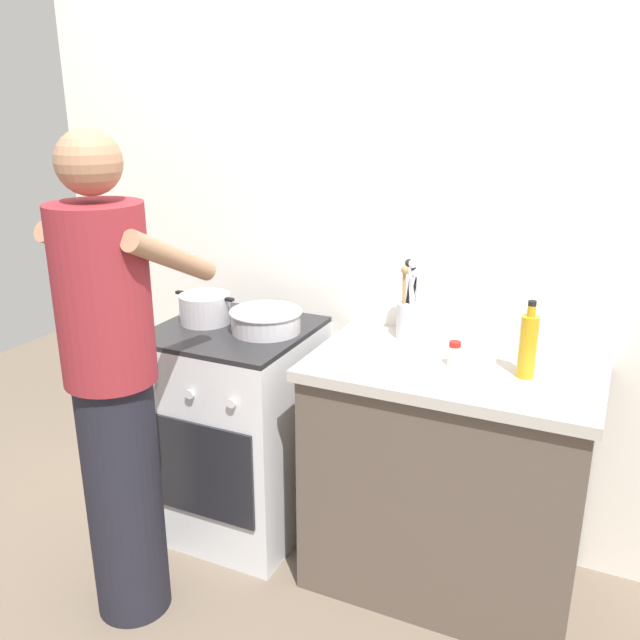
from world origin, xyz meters
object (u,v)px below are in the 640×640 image
(oil_bottle, at_px, (528,345))
(stove_range, at_px, (237,429))
(mixing_bowl, at_px, (266,320))
(utensil_crock, at_px, (410,313))
(person, at_px, (114,391))
(spice_bottle, at_px, (454,354))
(pot, at_px, (205,308))

(oil_bottle, bearing_deg, stove_range, 179.60)
(mixing_bowl, bearing_deg, oil_bottle, -1.95)
(stove_range, distance_m, utensil_crock, 0.89)
(mixing_bowl, relative_size, person, 0.17)
(mixing_bowl, relative_size, utensil_crock, 0.92)
(mixing_bowl, distance_m, spice_bottle, 0.76)
(mixing_bowl, bearing_deg, pot, -178.43)
(utensil_crock, bearing_deg, mixing_bowl, -163.08)
(pot, relative_size, person, 0.16)
(stove_range, relative_size, utensil_crock, 2.88)
(spice_bottle, xyz_separation_m, person, (-0.99, -0.59, -0.08))
(pot, height_order, person, person)
(pot, height_order, mixing_bowl, pot)
(mixing_bowl, xyz_separation_m, spice_bottle, (0.76, -0.04, -0.01))
(utensil_crock, bearing_deg, stove_range, -164.36)
(utensil_crock, distance_m, person, 1.11)
(oil_bottle, bearing_deg, mixing_bowl, 178.05)
(pot, xyz_separation_m, mixing_bowl, (0.28, 0.01, -0.01))
(pot, distance_m, utensil_crock, 0.83)
(mixing_bowl, xyz_separation_m, person, (-0.22, -0.63, -0.09))
(mixing_bowl, height_order, oil_bottle, oil_bottle)
(utensil_crock, xyz_separation_m, spice_bottle, (0.23, -0.20, -0.06))
(pot, bearing_deg, person, -84.90)
(pot, xyz_separation_m, oil_bottle, (1.28, -0.03, 0.05))
(oil_bottle, bearing_deg, spice_bottle, -178.13)
(utensil_crock, distance_m, oil_bottle, 0.51)
(utensil_crock, bearing_deg, spice_bottle, -42.03)
(stove_range, height_order, oil_bottle, oil_bottle)
(oil_bottle, xyz_separation_m, person, (-1.23, -0.59, -0.15))
(pot, distance_m, person, 0.63)
(utensil_crock, bearing_deg, pot, -168.18)
(stove_range, bearing_deg, oil_bottle, -0.40)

